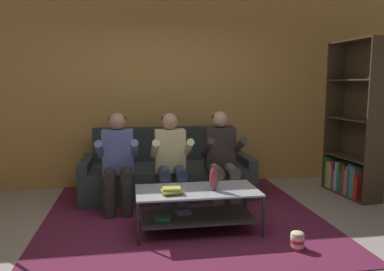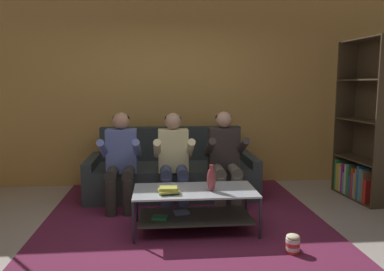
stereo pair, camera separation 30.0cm
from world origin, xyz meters
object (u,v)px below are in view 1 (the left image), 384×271
bookshelf (354,143)px  popcorn_tub (297,241)px  couch (167,174)px  person_seated_right (222,155)px  book_stack (172,191)px  person_seated_left (118,158)px  coffee_table (196,203)px  vase (214,178)px  person_seated_middle (171,157)px

bookshelf → popcorn_tub: 2.32m
couch → bookshelf: 2.66m
person_seated_right → couch: bearing=139.4°
popcorn_tub → bookshelf: bearing=45.7°
person_seated_right → book_stack: size_ratio=5.31×
person_seated_left → coffee_table: (0.83, -0.81, -0.35)m
coffee_table → popcorn_tub: 1.08m
popcorn_tub → person_seated_left: bearing=139.5°
person_seated_right → popcorn_tub: (0.38, -1.44, -0.56)m
couch → bookshelf: bookshelf is taller
person_seated_right → vase: size_ratio=4.35×
person_seated_middle → person_seated_right: 0.65m
couch → person_seated_right: 0.93m
person_seated_middle → coffee_table: size_ratio=0.93×
vase → popcorn_tub: vase is taller
book_stack → popcorn_tub: bearing=-24.7°
person_seated_right → vase: bearing=-108.8°
couch → person_seated_middle: 0.66m
book_stack → person_seated_left: bearing=121.4°
couch → coffee_table: bearing=-82.6°
couch → bookshelf: (2.59, -0.40, 0.44)m
person_seated_middle → popcorn_tub: (1.03, -1.44, -0.56)m
bookshelf → popcorn_tub: (-1.56, -1.60, -0.64)m
couch → coffee_table: size_ratio=1.81×
person_seated_middle → bookshelf: (2.59, 0.16, 0.08)m
person_seated_middle → vase: 0.94m
coffee_table → bookshelf: bookshelf is taller
person_seated_left → vase: bearing=-40.9°
vase → book_stack: vase is taller
person_seated_left → popcorn_tub: (1.69, -1.44, -0.56)m
coffee_table → book_stack: (-0.27, -0.11, 0.18)m
couch → coffee_table: couch is taller
couch → vase: size_ratio=8.38×
coffee_table → book_stack: 0.34m
person_seated_middle → person_seated_right: bearing=0.1°
couch → person_seated_middle: (-0.00, -0.56, 0.35)m
bookshelf → book_stack: bearing=-158.0°
couch → person_seated_middle: bearing=-90.0°
book_stack → coffee_table: bearing=22.4°
coffee_table → popcorn_tub: (0.86, -0.63, -0.21)m
bookshelf → person_seated_left: bearing=-177.2°
couch → popcorn_tub: bearing=-62.6°
bookshelf → popcorn_tub: size_ratio=11.53×
person_seated_left → bookshelf: bearing=2.8°
person_seated_right → popcorn_tub: size_ratio=6.47×
bookshelf → person_seated_right: bearing=-175.3°
vase → popcorn_tub: size_ratio=1.49×
person_seated_middle → coffee_table: 0.90m
person_seated_right → coffee_table: person_seated_right is taller
book_stack → bookshelf: bearing=22.0°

